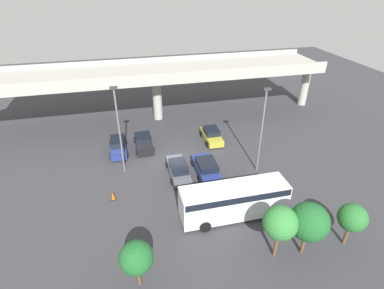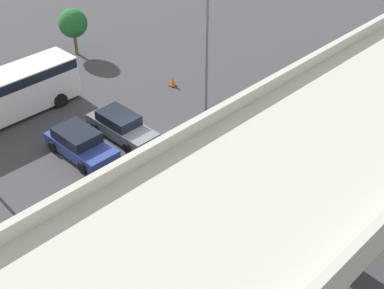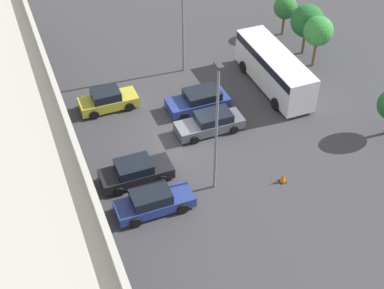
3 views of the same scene
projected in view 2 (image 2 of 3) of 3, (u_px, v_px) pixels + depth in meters
name	position (u px, v px, depth m)	size (l,w,h in m)	color
ground_plane	(146.00, 149.00, 31.10)	(95.61, 95.61, 0.00)	#38383D
highway_overpass	(342.00, 140.00, 20.71)	(45.83, 7.81, 7.52)	#ADAAA0
parked_car_0	(263.00, 127.00, 31.64)	(1.97, 4.75, 1.55)	navy
parked_car_1	(234.00, 149.00, 29.83)	(2.09, 4.61, 1.52)	black
parked_car_2	(121.00, 126.00, 31.81)	(2.02, 4.85, 1.48)	#515660
parked_car_3	(80.00, 143.00, 30.30)	(2.24, 4.60, 1.48)	navy
parked_car_4	(117.00, 218.00, 25.22)	(2.04, 4.31, 1.58)	gold
shuttle_bus	(9.00, 91.00, 33.09)	(8.86, 2.71, 2.95)	silver
lamp_post_near_aisle	(207.00, 39.00, 31.17)	(0.70, 0.35, 9.05)	slate
tree_front_left	(73.00, 23.00, 40.13)	(2.19, 2.19, 3.61)	brown
traffic_cone	(173.00, 82.00, 37.10)	(0.44, 0.44, 0.70)	black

